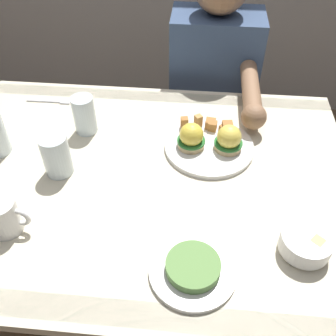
{
  "coord_description": "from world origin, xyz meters",
  "views": [
    {
      "loc": [
        0.15,
        -0.76,
        1.52
      ],
      "look_at": [
        0.07,
        0.0,
        0.78
      ],
      "focal_mm": 41.52,
      "sensor_mm": 36.0,
      "label": 1
    }
  ],
  "objects_px": {
    "fork": "(52,101)",
    "water_glass_far": "(85,117)",
    "fruit_bowl": "(305,243)",
    "side_plate": "(193,269)",
    "dining_table": "(143,201)",
    "water_glass_near": "(57,156)",
    "eggs_benedict_plate": "(210,141)",
    "diner_person": "(213,90)",
    "coffee_mug": "(3,216)"
  },
  "relations": [
    {
      "from": "fork",
      "to": "water_glass_near",
      "type": "height_order",
      "value": "water_glass_near"
    },
    {
      "from": "fruit_bowl",
      "to": "fork",
      "type": "bearing_deg",
      "value": 145.21
    },
    {
      "from": "water_glass_near",
      "to": "water_glass_far",
      "type": "bearing_deg",
      "value": 80.37
    },
    {
      "from": "dining_table",
      "to": "water_glass_near",
      "type": "height_order",
      "value": "water_glass_near"
    },
    {
      "from": "eggs_benedict_plate",
      "to": "water_glass_near",
      "type": "xyz_separation_m",
      "value": [
        -0.42,
        -0.13,
        0.03
      ]
    },
    {
      "from": "fork",
      "to": "water_glass_near",
      "type": "bearing_deg",
      "value": -68.33
    },
    {
      "from": "eggs_benedict_plate",
      "to": "coffee_mug",
      "type": "distance_m",
      "value": 0.6
    },
    {
      "from": "eggs_benedict_plate",
      "to": "coffee_mug",
      "type": "bearing_deg",
      "value": -144.61
    },
    {
      "from": "side_plate",
      "to": "diner_person",
      "type": "relative_size",
      "value": 0.18
    },
    {
      "from": "fruit_bowl",
      "to": "coffee_mug",
      "type": "distance_m",
      "value": 0.72
    },
    {
      "from": "diner_person",
      "to": "coffee_mug",
      "type": "bearing_deg",
      "value": -121.94
    },
    {
      "from": "dining_table",
      "to": "coffee_mug",
      "type": "height_order",
      "value": "coffee_mug"
    },
    {
      "from": "eggs_benedict_plate",
      "to": "fruit_bowl",
      "type": "relative_size",
      "value": 2.25
    },
    {
      "from": "side_plate",
      "to": "eggs_benedict_plate",
      "type": "bearing_deg",
      "value": 85.92
    },
    {
      "from": "eggs_benedict_plate",
      "to": "water_glass_far",
      "type": "xyz_separation_m",
      "value": [
        -0.39,
        0.05,
        0.02
      ]
    },
    {
      "from": "eggs_benedict_plate",
      "to": "fruit_bowl",
      "type": "distance_m",
      "value": 0.41
    },
    {
      "from": "dining_table",
      "to": "water_glass_far",
      "type": "xyz_separation_m",
      "value": [
        -0.2,
        0.19,
        0.16
      ]
    },
    {
      "from": "dining_table",
      "to": "side_plate",
      "type": "height_order",
      "value": "side_plate"
    },
    {
      "from": "fruit_bowl",
      "to": "water_glass_near",
      "type": "distance_m",
      "value": 0.68
    },
    {
      "from": "water_glass_near",
      "to": "fruit_bowl",
      "type": "bearing_deg",
      "value": -18.16
    },
    {
      "from": "dining_table",
      "to": "eggs_benedict_plate",
      "type": "xyz_separation_m",
      "value": [
        0.19,
        0.14,
        0.13
      ]
    },
    {
      "from": "eggs_benedict_plate",
      "to": "diner_person",
      "type": "distance_m",
      "value": 0.48
    },
    {
      "from": "side_plate",
      "to": "fruit_bowl",
      "type": "bearing_deg",
      "value": 17.64
    },
    {
      "from": "dining_table",
      "to": "fruit_bowl",
      "type": "distance_m",
      "value": 0.48
    },
    {
      "from": "fork",
      "to": "water_glass_far",
      "type": "distance_m",
      "value": 0.22
    },
    {
      "from": "side_plate",
      "to": "fork",
      "type": "bearing_deg",
      "value": 130.01
    },
    {
      "from": "fruit_bowl",
      "to": "side_plate",
      "type": "height_order",
      "value": "fruit_bowl"
    },
    {
      "from": "water_glass_far",
      "to": "side_plate",
      "type": "distance_m",
      "value": 0.6
    },
    {
      "from": "water_glass_near",
      "to": "water_glass_far",
      "type": "height_order",
      "value": "water_glass_near"
    },
    {
      "from": "fork",
      "to": "side_plate",
      "type": "distance_m",
      "value": 0.81
    },
    {
      "from": "dining_table",
      "to": "coffee_mug",
      "type": "xyz_separation_m",
      "value": [
        -0.3,
        -0.21,
        0.16
      ]
    },
    {
      "from": "fruit_bowl",
      "to": "side_plate",
      "type": "distance_m",
      "value": 0.27
    },
    {
      "from": "fork",
      "to": "water_glass_near",
      "type": "xyz_separation_m",
      "value": [
        0.13,
        -0.33,
        0.05
      ]
    },
    {
      "from": "water_glass_near",
      "to": "side_plate",
      "type": "xyz_separation_m",
      "value": [
        0.39,
        -0.29,
        -0.04
      ]
    },
    {
      "from": "eggs_benedict_plate",
      "to": "water_glass_far",
      "type": "relative_size",
      "value": 2.2
    },
    {
      "from": "fruit_bowl",
      "to": "side_plate",
      "type": "bearing_deg",
      "value": -162.36
    },
    {
      "from": "dining_table",
      "to": "water_glass_far",
      "type": "height_order",
      "value": "water_glass_far"
    },
    {
      "from": "dining_table",
      "to": "eggs_benedict_plate",
      "type": "height_order",
      "value": "eggs_benedict_plate"
    },
    {
      "from": "water_glass_near",
      "to": "side_plate",
      "type": "distance_m",
      "value": 0.49
    },
    {
      "from": "fruit_bowl",
      "to": "diner_person",
      "type": "distance_m",
      "value": 0.84
    },
    {
      "from": "dining_table",
      "to": "side_plate",
      "type": "xyz_separation_m",
      "value": [
        0.16,
        -0.29,
        0.12
      ]
    },
    {
      "from": "fruit_bowl",
      "to": "water_glass_far",
      "type": "bearing_deg",
      "value": 147.26
    },
    {
      "from": "fork",
      "to": "eggs_benedict_plate",
      "type": "bearing_deg",
      "value": -19.41
    },
    {
      "from": "dining_table",
      "to": "fork",
      "type": "relative_size",
      "value": 7.73
    },
    {
      "from": "water_glass_near",
      "to": "diner_person",
      "type": "height_order",
      "value": "diner_person"
    },
    {
      "from": "eggs_benedict_plate",
      "to": "fruit_bowl",
      "type": "height_order",
      "value": "eggs_benedict_plate"
    },
    {
      "from": "water_glass_near",
      "to": "diner_person",
      "type": "distance_m",
      "value": 0.75
    },
    {
      "from": "water_glass_far",
      "to": "diner_person",
      "type": "bearing_deg",
      "value": 45.37
    },
    {
      "from": "fruit_bowl",
      "to": "water_glass_far",
      "type": "height_order",
      "value": "water_glass_far"
    },
    {
      "from": "eggs_benedict_plate",
      "to": "side_plate",
      "type": "height_order",
      "value": "eggs_benedict_plate"
    }
  ]
}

